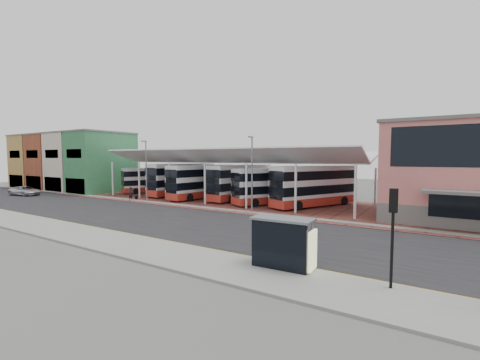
{
  "coord_description": "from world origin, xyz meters",
  "views": [
    {
      "loc": [
        18.73,
        -22.8,
        5.87
      ],
      "look_at": [
        -0.4,
        7.78,
        3.35
      ],
      "focal_mm": 24.0,
      "sensor_mm": 36.0,
      "label": 1
    }
  ],
  "objects": [
    {
      "name": "shop_ochre",
      "position": [
        -49.5,
        10.97,
        5.12
      ],
      "size": [
        6.4,
        10.2,
        10.22
      ],
      "color": "#A98241",
      "rests_on": "ground"
    },
    {
      "name": "pedestrian",
      "position": [
        -16.79,
        6.0,
        0.98
      ],
      "size": [
        0.44,
        0.67,
        1.84
      ],
      "primitive_type": "imported",
      "rotation": [
        0.0,
        0.0,
        1.57
      ],
      "color": "black",
      "rests_on": "forecourt"
    },
    {
      "name": "bus_5",
      "position": [
        6.04,
        14.21,
        2.46
      ],
      "size": [
        7.54,
        11.73,
        4.83
      ],
      "rotation": [
        0.0,
        0.0,
        -0.45
      ],
      "color": "silver",
      "rests_on": "forecourt"
    },
    {
      "name": "bus_0",
      "position": [
        -21.99,
        14.91,
        2.1
      ],
      "size": [
        6.55,
        9.92,
        4.11
      ],
      "rotation": [
        0.0,
        0.0,
        -0.47
      ],
      "color": "silver",
      "rests_on": "forecourt"
    },
    {
      "name": "suitcase",
      "position": [
        -16.64,
        6.76,
        0.36
      ],
      "size": [
        0.34,
        0.25,
        0.59
      ],
      "primitive_type": "cube",
      "color": "black",
      "rests_on": "forecourt"
    },
    {
      "name": "yellow_line_far",
      "position": [
        0.0,
        -6.7,
        0.03
      ],
      "size": [
        120.0,
        0.12,
        0.01
      ],
      "primitive_type": "cube",
      "color": "#C49703",
      "rests_on": "road"
    },
    {
      "name": "shop_cream",
      "position": [
        -36.5,
        10.97,
        5.12
      ],
      "size": [
        6.4,
        10.2,
        10.22
      ],
      "color": "beige",
      "rests_on": "ground"
    },
    {
      "name": "sidewalk",
      "position": [
        0.0,
        -9.0,
        0.07
      ],
      "size": [
        120.0,
        4.0,
        0.14
      ],
      "primitive_type": "cube",
      "color": "slate",
      "rests_on": "ground"
    },
    {
      "name": "forecourt",
      "position": [
        2.0,
        13.0,
        0.03
      ],
      "size": [
        72.0,
        16.0,
        0.06
      ],
      "primitive_type": "cube",
      "color": "brown",
      "rests_on": "ground"
    },
    {
      "name": "bus_4",
      "position": [
        1.09,
        13.48,
        2.29
      ],
      "size": [
        7.81,
        10.6,
        4.49
      ],
      "rotation": [
        0.0,
        0.0,
        -0.55
      ],
      "color": "silver",
      "rests_on": "forecourt"
    },
    {
      "name": "traffic_signal_west",
      "position": [
        17.07,
        -7.63,
        3.08
      ],
      "size": [
        0.35,
        0.31,
        4.4
      ],
      "rotation": [
        0.0,
        0.0,
        -0.3
      ],
      "color": "black",
      "rests_on": "sidewalk"
    },
    {
      "name": "silver_car",
      "position": [
        -35.79,
        1.41,
        0.73
      ],
      "size": [
        5.4,
        3.1,
        1.42
      ],
      "primitive_type": "imported",
      "rotation": [
        0.0,
        0.0,
        1.72
      ],
      "color": "#B7BAC1",
      "rests_on": "road"
    },
    {
      "name": "bus_2",
      "position": [
        -10.1,
        13.37,
        2.41
      ],
      "size": [
        4.46,
        11.78,
        4.74
      ],
      "rotation": [
        0.0,
        0.0,
        -0.16
      ],
      "color": "silver",
      "rests_on": "forecourt"
    },
    {
      "name": "shop_green",
      "position": [
        -30.0,
        10.97,
        5.12
      ],
      "size": [
        6.4,
        10.2,
        10.22
      ],
      "color": "#337445",
      "rests_on": "ground"
    },
    {
      "name": "road",
      "position": [
        0.0,
        -1.0,
        0.01
      ],
      "size": [
        120.0,
        14.0,
        0.02
      ],
      "primitive_type": "cube",
      "color": "black",
      "rests_on": "ground"
    },
    {
      "name": "yellow_line_near",
      "position": [
        0.0,
        -7.0,
        0.03
      ],
      "size": [
        120.0,
        0.12,
        0.01
      ],
      "primitive_type": "cube",
      "color": "#C49703",
      "rests_on": "road"
    },
    {
      "name": "bus_shelter",
      "position": [
        12.16,
        -7.86,
        1.76
      ],
      "size": [
        3.32,
        1.64,
        2.6
      ],
      "rotation": [
        0.0,
        0.0,
        0.05
      ],
      "color": "black",
      "rests_on": "sidewalk"
    },
    {
      "name": "lamp_west",
      "position": [
        -14.0,
        6.27,
        4.36
      ],
      "size": [
        0.16,
        0.9,
        8.07
      ],
      "color": "slate",
      "rests_on": "ground"
    },
    {
      "name": "lamp_east",
      "position": [
        2.0,
        6.27,
        4.36
      ],
      "size": [
        0.16,
        0.9,
        8.07
      ],
      "color": "slate",
      "rests_on": "ground"
    },
    {
      "name": "canopy",
      "position": [
        -6.0,
        13.94,
        5.8
      ],
      "size": [
        37.0,
        11.63,
        7.07
      ],
      "color": "silver",
      "rests_on": "ground"
    },
    {
      "name": "north_kerb",
      "position": [
        0.0,
        6.2,
        0.07
      ],
      "size": [
        120.0,
        0.8,
        0.14
      ],
      "primitive_type": "cube",
      "color": "slate",
      "rests_on": "ground"
    },
    {
      "name": "shop_brick",
      "position": [
        -43.0,
        10.97,
        5.12
      ],
      "size": [
        6.4,
        10.2,
        10.22
      ],
      "color": "brown",
      "rests_on": "ground"
    },
    {
      "name": "bus_1",
      "position": [
        -15.39,
        14.72,
        2.48
      ],
      "size": [
        3.99,
        12.04,
        4.87
      ],
      "rotation": [
        0.0,
        0.0,
        -0.11
      ],
      "color": "silver",
      "rests_on": "forecourt"
    },
    {
      "name": "ground",
      "position": [
        0.0,
        0.0,
        0.0
      ],
      "size": [
        140.0,
        140.0,
        0.0
      ],
      "primitive_type": "plane",
      "color": "#494B47"
    },
    {
      "name": "bus_3",
      "position": [
        -4.87,
        15.08,
        2.44
      ],
      "size": [
        3.84,
        11.83,
        4.79
      ],
      "rotation": [
        0.0,
        0.0,
        -0.1
      ],
      "color": "silver",
      "rests_on": "forecourt"
    }
  ]
}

